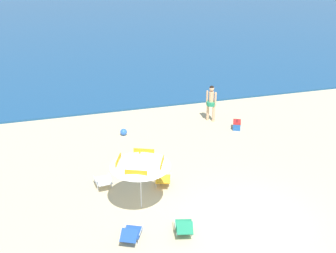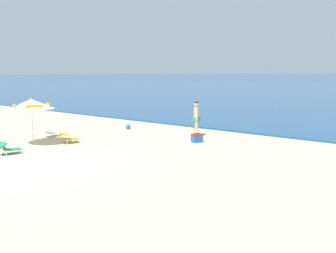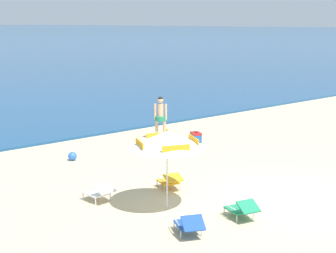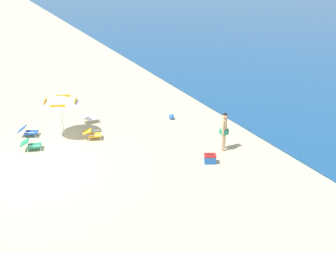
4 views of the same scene
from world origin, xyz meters
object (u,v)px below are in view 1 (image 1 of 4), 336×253
lounge_chair_facing_sea (163,179)px  cooler_box (237,125)px  lounge_chair_under_umbrella (184,226)px  person_standing_near_shore (211,101)px  lounge_chair_beside_umbrella (103,181)px  lounge_chair_spare_folded (131,233)px  beach_umbrella_striped_main (140,160)px  beach_ball (124,132)px

lounge_chair_facing_sea → cooler_box: size_ratio=1.64×
lounge_chair_under_umbrella → person_standing_near_shore: bearing=64.1°
lounge_chair_under_umbrella → lounge_chair_beside_umbrella: lounge_chair_under_umbrella is taller
lounge_chair_beside_umbrella → person_standing_near_shore: (5.83, 4.56, 0.76)m
lounge_chair_facing_sea → person_standing_near_shore: (3.73, 5.03, 0.76)m
lounge_chair_under_umbrella → person_standing_near_shore: person_standing_near_shore is taller
lounge_chair_facing_sea → lounge_chair_spare_folded: (-1.72, -2.71, -0.01)m
beach_umbrella_striped_main → lounge_chair_beside_umbrella: (-1.05, 1.60, -1.56)m
beach_ball → lounge_chair_beside_umbrella: bearing=-109.9°
lounge_chair_facing_sea → beach_ball: size_ratio=3.18×
beach_umbrella_striped_main → lounge_chair_spare_folded: 2.33m
beach_umbrella_striped_main → cooler_box: beach_umbrella_striped_main is taller
lounge_chair_under_umbrella → person_standing_near_shore: size_ratio=0.55×
cooler_box → lounge_chair_beside_umbrella: bearing=-153.4°
beach_umbrella_striped_main → beach_ball: (0.44, 5.69, -1.69)m
person_standing_near_shore → cooler_box: person_standing_near_shore is taller
lounge_chair_under_umbrella → beach_ball: bearing=94.1°
lounge_chair_facing_sea → beach_ball: 4.61m
beach_umbrella_striped_main → lounge_chair_under_umbrella: size_ratio=2.15×
lounge_chair_facing_sea → lounge_chair_spare_folded: bearing=-122.3°
lounge_chair_spare_folded → beach_umbrella_striped_main: bearing=67.3°
lounge_chair_under_umbrella → lounge_chair_facing_sea: lounge_chair_under_umbrella is taller
beach_umbrella_striped_main → beach_ball: beach_umbrella_striped_main is taller
beach_umbrella_striped_main → beach_ball: bearing=85.6°
lounge_chair_facing_sea → lounge_chair_spare_folded: size_ratio=0.95×
lounge_chair_beside_umbrella → cooler_box: 7.46m
lounge_chair_under_umbrella → beach_umbrella_striped_main: bearing=119.8°
lounge_chair_spare_folded → beach_ball: (1.10, 7.28, -0.11)m
person_standing_near_shore → lounge_chair_under_umbrella: bearing=-115.9°
lounge_chair_spare_folded → beach_ball: bearing=81.4°
lounge_chair_beside_umbrella → lounge_chair_facing_sea: bearing=-12.6°
beach_umbrella_striped_main → person_standing_near_shore: 7.84m
beach_umbrella_striped_main → beach_ball: 5.95m
lounge_chair_facing_sea → person_standing_near_shore: bearing=53.4°
lounge_chair_under_umbrella → lounge_chair_facing_sea: size_ratio=1.01×
lounge_chair_beside_umbrella → beach_ball: lounge_chair_beside_umbrella is taller
lounge_chair_spare_folded → person_standing_near_shore: size_ratio=0.58×
beach_umbrella_striped_main → lounge_chair_under_umbrella: beach_umbrella_striped_main is taller
lounge_chair_under_umbrella → lounge_chair_spare_folded: bearing=175.9°
lounge_chair_facing_sea → person_standing_near_shore: 6.31m
lounge_chair_facing_sea → cooler_box: 5.95m
lounge_chair_beside_umbrella → lounge_chair_under_umbrella: bearing=-58.5°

